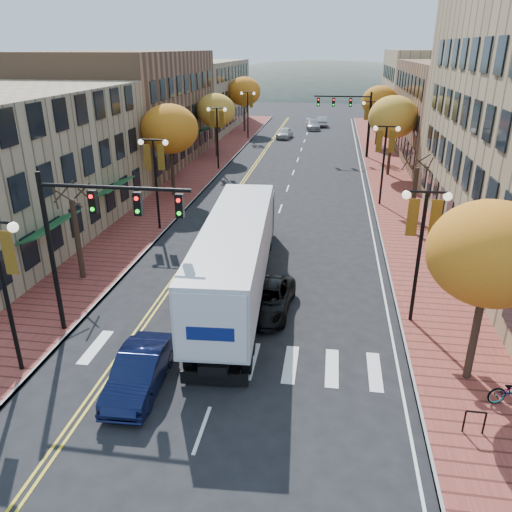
% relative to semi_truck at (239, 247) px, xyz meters
% --- Properties ---
extents(ground, '(200.00, 200.00, 0.00)m').
position_rel_semi_truck_xyz_m(ground, '(0.58, -7.87, -2.40)').
color(ground, black).
rests_on(ground, ground).
extents(sidewalk_left, '(4.00, 85.00, 0.15)m').
position_rel_semi_truck_xyz_m(sidewalk_left, '(-8.42, 24.63, -2.33)').
color(sidewalk_left, brown).
rests_on(sidewalk_left, ground).
extents(sidewalk_right, '(4.00, 85.00, 0.15)m').
position_rel_semi_truck_xyz_m(sidewalk_right, '(9.58, 24.63, -2.33)').
color(sidewalk_right, brown).
rests_on(sidewalk_right, ground).
extents(building_left_mid, '(12.00, 24.00, 11.00)m').
position_rel_semi_truck_xyz_m(building_left_mid, '(-16.42, 28.13, 3.10)').
color(building_left_mid, brown).
rests_on(building_left_mid, ground).
extents(building_left_far, '(12.00, 26.00, 9.50)m').
position_rel_semi_truck_xyz_m(building_left_far, '(-16.42, 53.13, 2.35)').
color(building_left_far, '#9E8966').
rests_on(building_left_far, ground).
extents(building_right_mid, '(15.00, 24.00, 10.00)m').
position_rel_semi_truck_xyz_m(building_right_mid, '(19.08, 34.13, 2.60)').
color(building_right_mid, brown).
rests_on(building_right_mid, ground).
extents(building_right_far, '(15.00, 20.00, 11.00)m').
position_rel_semi_truck_xyz_m(building_right_far, '(19.08, 56.13, 3.10)').
color(building_right_far, '#9E8966').
rests_on(building_right_far, ground).
extents(tree_left_a, '(0.28, 0.28, 4.20)m').
position_rel_semi_truck_xyz_m(tree_left_a, '(-8.42, 0.13, -0.15)').
color(tree_left_a, '#382619').
rests_on(tree_left_a, sidewalk_left).
extents(tree_left_b, '(4.48, 4.48, 7.21)m').
position_rel_semi_truck_xyz_m(tree_left_b, '(-8.42, 16.13, 3.04)').
color(tree_left_b, '#382619').
rests_on(tree_left_b, sidewalk_left).
extents(tree_left_c, '(4.16, 4.16, 6.69)m').
position_rel_semi_truck_xyz_m(tree_left_c, '(-8.42, 32.13, 2.65)').
color(tree_left_c, '#382619').
rests_on(tree_left_c, sidewalk_left).
extents(tree_left_d, '(4.61, 4.61, 7.42)m').
position_rel_semi_truck_xyz_m(tree_left_d, '(-8.42, 50.13, 3.20)').
color(tree_left_d, '#382619').
rests_on(tree_left_d, sidewalk_left).
extents(tree_right_a, '(4.16, 4.16, 6.69)m').
position_rel_semi_truck_xyz_m(tree_right_a, '(9.58, -5.87, 2.65)').
color(tree_right_a, '#382619').
rests_on(tree_right_a, sidewalk_right).
extents(tree_right_b, '(0.28, 0.28, 4.20)m').
position_rel_semi_truck_xyz_m(tree_right_b, '(9.58, 10.13, -0.15)').
color(tree_right_b, '#382619').
rests_on(tree_right_b, sidewalk_right).
extents(tree_right_c, '(4.48, 4.48, 7.21)m').
position_rel_semi_truck_xyz_m(tree_right_c, '(9.58, 26.13, 3.04)').
color(tree_right_c, '#382619').
rests_on(tree_right_c, sidewalk_right).
extents(tree_right_d, '(4.35, 4.35, 7.00)m').
position_rel_semi_truck_xyz_m(tree_right_d, '(9.58, 42.13, 2.88)').
color(tree_right_d, '#382619').
rests_on(tree_right_d, sidewalk_right).
extents(lamp_left_a, '(1.96, 0.36, 6.05)m').
position_rel_semi_truck_xyz_m(lamp_left_a, '(-6.92, -7.87, 1.89)').
color(lamp_left_a, black).
rests_on(lamp_left_a, ground).
extents(lamp_left_b, '(1.96, 0.36, 6.05)m').
position_rel_semi_truck_xyz_m(lamp_left_b, '(-6.92, 8.13, 1.89)').
color(lamp_left_b, black).
rests_on(lamp_left_b, ground).
extents(lamp_left_c, '(1.96, 0.36, 6.05)m').
position_rel_semi_truck_xyz_m(lamp_left_c, '(-6.92, 26.13, 1.89)').
color(lamp_left_c, black).
rests_on(lamp_left_c, ground).
extents(lamp_left_d, '(1.96, 0.36, 6.05)m').
position_rel_semi_truck_xyz_m(lamp_left_d, '(-6.92, 44.13, 1.89)').
color(lamp_left_d, black).
rests_on(lamp_left_d, ground).
extents(lamp_right_a, '(1.96, 0.36, 6.05)m').
position_rel_semi_truck_xyz_m(lamp_right_a, '(8.08, -1.87, 1.89)').
color(lamp_right_a, black).
rests_on(lamp_right_a, ground).
extents(lamp_right_b, '(1.96, 0.36, 6.05)m').
position_rel_semi_truck_xyz_m(lamp_right_b, '(8.08, 16.13, 1.89)').
color(lamp_right_b, black).
rests_on(lamp_right_b, ground).
extents(lamp_right_c, '(1.96, 0.36, 6.05)m').
position_rel_semi_truck_xyz_m(lamp_right_c, '(8.08, 34.13, 1.89)').
color(lamp_right_c, black).
rests_on(lamp_right_c, ground).
extents(traffic_mast_near, '(6.10, 0.35, 7.00)m').
position_rel_semi_truck_xyz_m(traffic_mast_near, '(-4.89, -4.87, 2.52)').
color(traffic_mast_near, black).
rests_on(traffic_mast_near, ground).
extents(traffic_mast_far, '(6.10, 0.34, 7.00)m').
position_rel_semi_truck_xyz_m(traffic_mast_far, '(6.06, 34.13, 2.52)').
color(traffic_mast_far, black).
rests_on(traffic_mast_far, ground).
extents(semi_truck, '(3.66, 16.59, 4.11)m').
position_rel_semi_truck_xyz_m(semi_truck, '(0.00, 0.00, 0.00)').
color(semi_truck, black).
rests_on(semi_truck, ground).
extents(navy_sedan, '(1.70, 4.44, 1.44)m').
position_rel_semi_truck_xyz_m(navy_sedan, '(-2.12, -8.10, -1.68)').
color(navy_sedan, black).
rests_on(navy_sedan, ground).
extents(black_suv, '(2.41, 4.76, 1.29)m').
position_rel_semi_truck_xyz_m(black_suv, '(1.64, -1.83, -1.76)').
color(black_suv, black).
rests_on(black_suv, ground).
extents(car_far_white, '(2.19, 4.31, 1.41)m').
position_rel_semi_truck_xyz_m(car_far_white, '(-2.20, 45.89, -1.70)').
color(car_far_white, silver).
rests_on(car_far_white, ground).
extents(car_far_silver, '(2.40, 4.97, 1.40)m').
position_rel_semi_truck_xyz_m(car_far_silver, '(1.19, 54.25, -1.71)').
color(car_far_silver, '#98979E').
rests_on(car_far_silver, ground).
extents(car_far_oncoming, '(1.86, 4.45, 1.43)m').
position_rel_semi_truck_xyz_m(car_far_oncoming, '(2.34, 57.87, -1.69)').
color(car_far_oncoming, '#B5B5BD').
rests_on(car_far_oncoming, ground).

